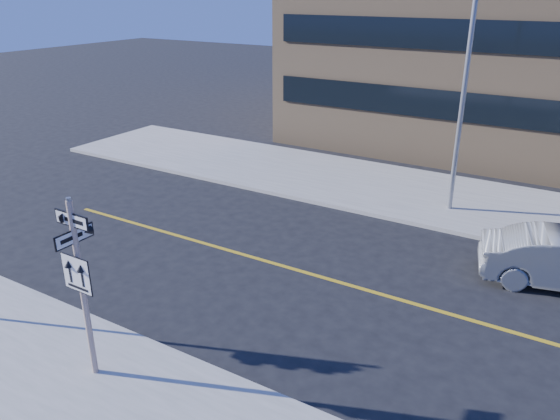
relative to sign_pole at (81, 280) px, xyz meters
The scene contains 3 objects.
ground 3.50m from the sign_pole, 90.00° to the left, with size 120.00×120.00×0.00m, color black.
sign_pole is the anchor object (origin of this frame).
streetlight_a 14.05m from the sign_pole, 73.23° to the left, with size 0.55×2.25×8.00m.
Camera 1 is at (8.45, -8.66, 7.93)m, focal length 35.00 mm.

